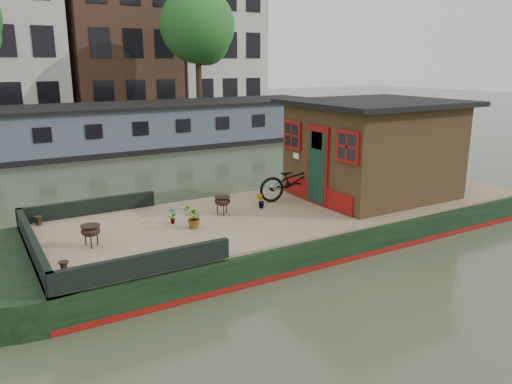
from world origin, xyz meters
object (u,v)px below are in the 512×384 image
bicycle (294,180)px  brazier_rear (91,236)px  cabin (373,148)px  potted_plant_a (172,215)px  brazier_front (223,205)px

bicycle → brazier_rear: size_ratio=4.44×
cabin → bicycle: size_ratio=2.15×
cabin → potted_plant_a: (-5.32, 0.35, -1.05)m
bicycle → brazier_front: bearing=104.7°
bicycle → brazier_front: 2.14m
bicycle → potted_plant_a: size_ratio=5.28×
bicycle → potted_plant_a: bearing=103.5°
cabin → brazier_rear: size_ratio=9.57×
potted_plant_a → brazier_front: (1.22, 0.05, 0.03)m
cabin → bicycle: cabin is taller
bicycle → brazier_front: size_ratio=4.45×
brazier_rear → bicycle: bearing=8.8°
bicycle → potted_plant_a: bicycle is taller
cabin → brazier_rear: cabin is taller
bicycle → brazier_rear: bearing=107.8°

